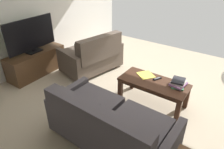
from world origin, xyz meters
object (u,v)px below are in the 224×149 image
Objects in this scene: sofa_main at (108,125)px; tv_stand at (37,63)px; tv_remote at (157,79)px; coffee_table at (153,85)px; loveseat_near at (93,55)px; flat_tv at (31,35)px; book_stack at (178,83)px; loose_magazine at (146,75)px.

tv_stand is at bearing -16.17° from sofa_main.
tv_remote is at bearing -167.36° from tv_stand.
coffee_table is 0.13m from tv_remote.
loveseat_near is (1.55, -1.54, 0.02)m from sofa_main.
flat_tv is 3.01m from book_stack.
loveseat_near is 4.25× the size of book_stack.
sofa_main is 1.22× the size of loveseat_near.
sofa_main is 2.63m from flat_tv.
sofa_main is at bearing 163.83° from tv_stand.
book_stack is at bearing -168.70° from flat_tv.
loveseat_near is at bearing 115.94° from loose_magazine.
flat_tv is (0.92, 0.82, 0.52)m from loveseat_near.
tv_remote is at bearing -58.36° from loose_magazine.
coffee_table is at bearing -83.99° from loose_magazine.
tv_remote is (-1.65, 0.25, 0.09)m from loveseat_near.
coffee_table is at bearing 82.13° from tv_remote.
coffee_table is 2.65m from flat_tv.
tv_stand is 4.74× the size of loose_magazine.
sofa_main is 1.39m from book_stack.
book_stack is at bearing -55.41° from loose_magazine.
loveseat_near reaches higher than loose_magazine.
loveseat_near is 1.24× the size of coffee_table.
sofa_main is 2.19m from loveseat_near.
loveseat_near is 1.67m from tv_remote.
sofa_main is at bearing 85.77° from tv_remote.
flat_tv reaches higher than coffee_table.
coffee_table is 0.41m from book_stack.
loveseat_near is 1.44m from loose_magazine.
flat_tv reaches higher than sofa_main.
loveseat_near is 8.69× the size of tv_remote.
sofa_main reaches higher than coffee_table.
loveseat_near reaches higher than tv_remote.
book_stack is at bearing 173.24° from loveseat_near.
coffee_table is (-0.08, -1.19, 0.02)m from sofa_main.
loveseat_near reaches higher than book_stack.
flat_tv is 2.67m from tv_remote.
book_stack is at bearing -168.73° from tv_stand.
book_stack is 1.23× the size of loose_magazine.
loose_magazine is (0.13, -1.31, 0.10)m from sofa_main.
flat_tv reaches higher than book_stack.
tv_remote is (-0.10, -1.29, 0.10)m from sofa_main.
loose_magazine is (-1.42, 0.23, 0.08)m from loveseat_near.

